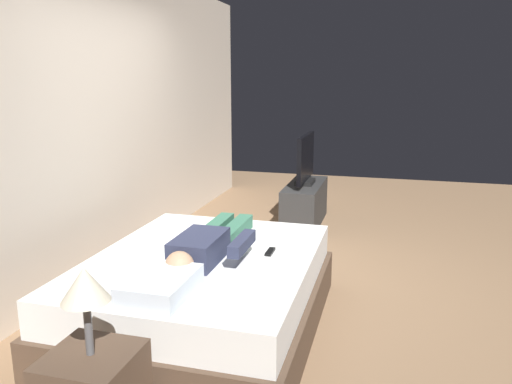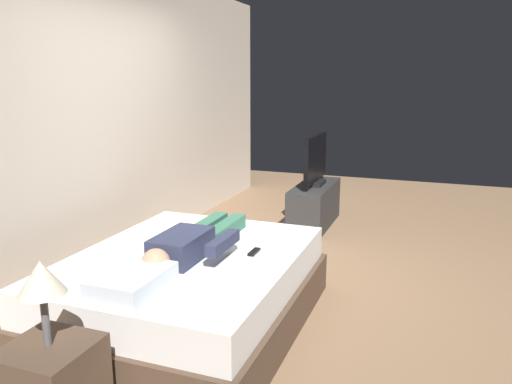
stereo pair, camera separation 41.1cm
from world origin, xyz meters
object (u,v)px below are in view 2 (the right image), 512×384
(pillow, at_px, (132,282))
(lamp, at_px, (41,279))
(person, at_px, (193,242))
(remote, at_px, (254,252))
(tv_stand, at_px, (314,205))
(bed, at_px, (189,291))
(tv, at_px, (315,161))

(pillow, relative_size, lamp, 1.14)
(person, distance_m, lamp, 1.34)
(remote, bearing_deg, tv_stand, 4.38)
(pillow, relative_size, tv_stand, 0.44)
(bed, distance_m, pillow, 0.75)
(remote, height_order, tv_stand, remote)
(person, distance_m, remote, 0.44)
(lamp, bearing_deg, tv, -4.05)
(bed, bearing_deg, tv, -4.87)
(bed, height_order, tv, tv)
(person, distance_m, tv, 2.73)
(person, bearing_deg, pillow, 177.83)
(person, xyz_separation_m, remote, (0.15, -0.40, -0.07))
(person, height_order, tv_stand, person)
(bed, height_order, lamp, lamp)
(person, bearing_deg, tv, -4.37)
(remote, relative_size, tv, 0.17)
(tv, bearing_deg, bed, 175.13)
(tv, bearing_deg, pillow, 176.08)
(bed, relative_size, tv_stand, 1.80)
(tv_stand, bearing_deg, pillow, 176.08)
(person, bearing_deg, lamp, 176.60)
(remote, xyz_separation_m, lamp, (-1.47, 0.48, 0.30))
(bed, relative_size, lamp, 4.71)
(person, bearing_deg, bed, 137.46)
(bed, xyz_separation_m, lamp, (-1.29, 0.05, 0.59))
(remote, bearing_deg, person, 110.47)
(pillow, distance_m, tv_stand, 3.45)
(pillow, relative_size, remote, 3.20)
(tv, relative_size, lamp, 2.10)
(tv_stand, height_order, tv, tv)
(pillow, height_order, person, person)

